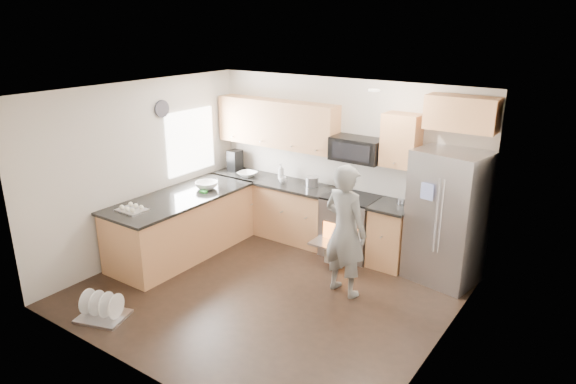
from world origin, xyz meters
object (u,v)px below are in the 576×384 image
Objects in this scene: stove_range at (351,212)px; person at (345,230)px; refrigerator at (447,217)px; dish_rack at (103,311)px.

stove_range reaches higher than person.
refrigerator reaches higher than person.
stove_range is at bearing 64.24° from dish_rack.
person is (-0.94, -1.09, -0.04)m from refrigerator.
refrigerator reaches higher than dish_rack.
stove_range is 2.70× the size of dish_rack.
stove_range reaches higher than dish_rack.
stove_range is 1.03× the size of person.
person is (0.48, -1.08, 0.20)m from stove_range.
refrigerator is at bearing 0.30° from stove_range.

